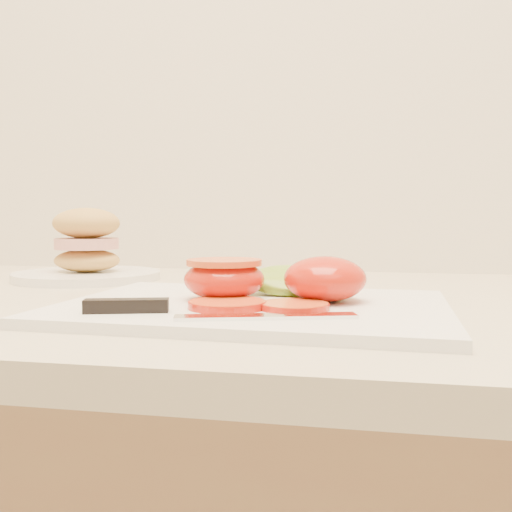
# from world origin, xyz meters

# --- Properties ---
(cutting_board) EXTENTS (0.38, 0.28, 0.01)m
(cutting_board) POSITION_xyz_m (-0.65, 1.56, 0.94)
(cutting_board) COLOR white
(cutting_board) RESTS_ON counter
(tomato_half_dome) EXTENTS (0.08, 0.08, 0.05)m
(tomato_half_dome) POSITION_xyz_m (-0.58, 1.58, 0.96)
(tomato_half_dome) COLOR red
(tomato_half_dome) RESTS_ON cutting_board
(tomato_half_cut) EXTENTS (0.08, 0.08, 0.04)m
(tomato_half_cut) POSITION_xyz_m (-0.68, 1.58, 0.96)
(tomato_half_cut) COLOR red
(tomato_half_cut) RESTS_ON cutting_board
(tomato_slice_0) EXTENTS (0.07, 0.07, 0.01)m
(tomato_slice_0) POSITION_xyz_m (-0.67, 1.53, 0.94)
(tomato_slice_0) COLOR #D55A23
(tomato_slice_0) RESTS_ON cutting_board
(tomato_slice_1) EXTENTS (0.06, 0.06, 0.01)m
(tomato_slice_1) POSITION_xyz_m (-0.61, 1.53, 0.94)
(tomato_slice_1) COLOR #D55A23
(tomato_slice_1) RESTS_ON cutting_board
(lettuce_leaf_0) EXTENTS (0.14, 0.13, 0.03)m
(lettuce_leaf_0) POSITION_xyz_m (-0.62, 1.65, 0.95)
(lettuce_leaf_0) COLOR #7FAB2D
(lettuce_leaf_0) RESTS_ON cutting_board
(knife) EXTENTS (0.24, 0.06, 0.01)m
(knife) POSITION_xyz_m (-0.70, 1.48, 0.94)
(knife) COLOR silver
(knife) RESTS_ON cutting_board
(sandwich_plate) EXTENTS (0.21, 0.21, 0.11)m
(sandwich_plate) POSITION_xyz_m (-0.95, 1.80, 0.97)
(sandwich_plate) COLOR white
(sandwich_plate) RESTS_ON counter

